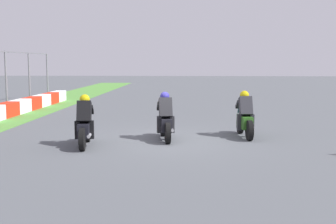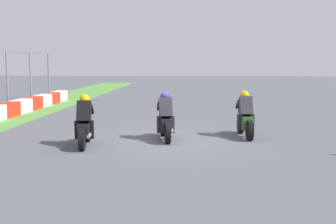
% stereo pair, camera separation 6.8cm
% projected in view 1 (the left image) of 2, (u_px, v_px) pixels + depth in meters
% --- Properties ---
extents(ground_plane, '(120.00, 120.00, 0.00)m').
position_uv_depth(ground_plane, '(168.00, 140.00, 13.67)').
color(ground_plane, '#4E5257').
extents(rider_lane_a, '(2.04, 0.56, 1.51)m').
position_uv_depth(rider_lane_a, '(245.00, 118.00, 14.25)').
color(rider_lane_a, black).
rests_on(rider_lane_a, ground_plane).
extents(rider_lane_b, '(2.04, 0.60, 1.51)m').
position_uv_depth(rider_lane_b, '(165.00, 120.00, 13.72)').
color(rider_lane_b, black).
rests_on(rider_lane_b, ground_plane).
extents(rider_lane_c, '(2.04, 0.58, 1.51)m').
position_uv_depth(rider_lane_c, '(85.00, 125.00, 12.68)').
color(rider_lane_c, black).
rests_on(rider_lane_c, ground_plane).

